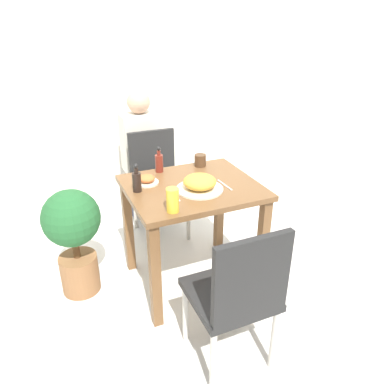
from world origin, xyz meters
TOP-DOWN VIEW (x-y plane):
  - ground_plane at (0.00, 0.00)m, footprint 16.00×16.00m
  - wall_back at (0.00, 1.56)m, footprint 8.00×0.05m
  - dining_table at (0.00, 0.00)m, footprint 0.84×0.72m
  - chair_near at (-0.08, -0.76)m, footprint 0.42×0.42m
  - chair_far at (0.01, 0.77)m, footprint 0.42×0.42m
  - food_plate at (0.01, -0.09)m, footprint 0.30×0.30m
  - side_plate at (-0.26, 0.14)m, footprint 0.16×0.16m
  - drink_cup at (0.19, 0.28)m, footprint 0.08×0.08m
  - juice_glass at (-0.24, -0.28)m, footprint 0.07×0.07m
  - sauce_bottle at (-0.35, 0.05)m, footprint 0.06×0.06m
  - condiment_bottle at (-0.12, 0.30)m, footprint 0.06×0.06m
  - fork_utensil at (-0.16, -0.09)m, footprint 0.02×0.19m
  - spoon_utensil at (0.19, -0.09)m, footprint 0.02×0.18m
  - potted_plant_left at (-0.76, 0.21)m, footprint 0.38×0.38m
  - person_figure at (-0.01, 1.14)m, footprint 0.34×0.22m

SIDE VIEW (x-z plane):
  - ground_plane at x=0.00m, z-range 0.00..0.00m
  - potted_plant_left at x=-0.76m, z-range 0.08..0.84m
  - chair_near at x=-0.08m, z-range 0.05..0.94m
  - chair_far at x=0.01m, z-range 0.05..0.94m
  - person_figure at x=-0.01m, z-range 0.00..1.17m
  - dining_table at x=0.00m, z-range 0.24..1.00m
  - fork_utensil at x=-0.16m, z-range 0.76..0.76m
  - spoon_utensil at x=0.19m, z-range 0.76..0.76m
  - side_plate at x=-0.26m, z-range 0.75..0.81m
  - drink_cup at x=0.19m, z-range 0.76..0.84m
  - food_plate at x=0.01m, z-range 0.75..0.85m
  - juice_glass at x=-0.24m, z-range 0.76..0.90m
  - sauce_bottle at x=-0.35m, z-range 0.74..0.92m
  - condiment_bottle at x=-0.12m, z-range 0.74..0.92m
  - wall_back at x=0.00m, z-range 0.00..2.60m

